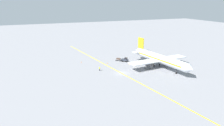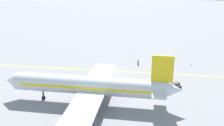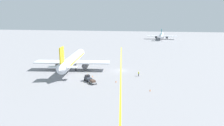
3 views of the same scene
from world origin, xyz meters
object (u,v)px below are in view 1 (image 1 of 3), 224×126
(baggage_tug_dark, at_px, (125,60))
(ground_crew_worker, at_px, (100,69))
(airplane_at_gate, at_px, (160,59))
(baggage_cart_trailing, at_px, (118,59))
(traffic_cone_mid_apron, at_px, (107,63))
(traffic_cone_near_nose, at_px, (129,64))
(traffic_cone_by_wingtip, at_px, (81,62))

(baggage_tug_dark, bearing_deg, ground_crew_worker, 28.79)
(airplane_at_gate, xyz_separation_m, baggage_cart_trailing, (11.99, -15.82, -2.95))
(airplane_at_gate, bearing_deg, traffic_cone_mid_apron, -35.00)
(baggage_tug_dark, relative_size, baggage_cart_trailing, 1.13)
(baggage_tug_dark, distance_m, traffic_cone_near_nose, 4.83)
(traffic_cone_near_nose, xyz_separation_m, traffic_cone_mid_apron, (8.66, -4.49, 0.00))
(traffic_cone_by_wingtip, bearing_deg, ground_crew_worker, 105.09)
(ground_crew_worker, relative_size, traffic_cone_mid_apron, 3.05)
(baggage_tug_dark, bearing_deg, airplane_at_gate, 126.35)
(traffic_cone_mid_apron, height_order, traffic_cone_by_wingtip, same)
(traffic_cone_by_wingtip, bearing_deg, traffic_cone_near_nose, 150.51)
(baggage_tug_dark, relative_size, traffic_cone_by_wingtip, 5.90)
(ground_crew_worker, xyz_separation_m, traffic_cone_near_nose, (-15.17, -3.64, -0.63))
(baggage_cart_trailing, height_order, traffic_cone_near_nose, baggage_cart_trailing)
(airplane_at_gate, xyz_separation_m, traffic_cone_mid_apron, (18.64, -13.05, -3.43))
(airplane_at_gate, bearing_deg, ground_crew_worker, -11.07)
(airplane_at_gate, bearing_deg, traffic_cone_near_nose, -40.63)
(baggage_cart_trailing, bearing_deg, traffic_cone_by_wingtip, -11.65)
(baggage_tug_dark, height_order, traffic_cone_near_nose, baggage_tug_dark)
(traffic_cone_near_nose, bearing_deg, ground_crew_worker, 13.50)
(airplane_at_gate, distance_m, baggage_tug_dark, 16.80)
(baggage_cart_trailing, bearing_deg, ground_crew_worker, 39.66)
(baggage_cart_trailing, xyz_separation_m, traffic_cone_near_nose, (-2.02, 7.26, -0.49))
(airplane_at_gate, distance_m, traffic_cone_by_wingtip, 35.05)
(baggage_cart_trailing, xyz_separation_m, traffic_cone_by_wingtip, (17.04, -3.51, -0.49))
(ground_crew_worker, bearing_deg, traffic_cone_near_nose, -166.50)
(baggage_tug_dark, distance_m, baggage_cart_trailing, 3.30)
(airplane_at_gate, distance_m, baggage_cart_trailing, 20.07)
(traffic_cone_by_wingtip, bearing_deg, baggage_cart_trailing, 168.35)
(airplane_at_gate, distance_m, ground_crew_worker, 25.77)
(baggage_tug_dark, bearing_deg, baggage_cart_trailing, -48.80)
(baggage_tug_dark, xyz_separation_m, ground_crew_worker, (15.33, 8.42, 0.01))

